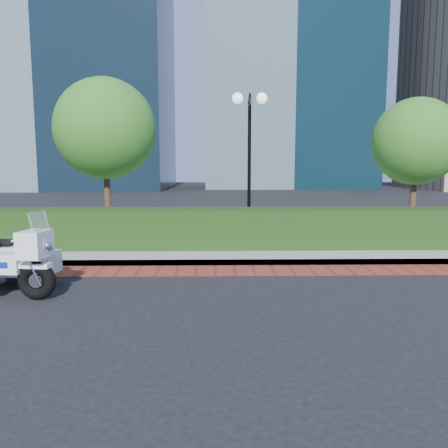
{
  "coord_description": "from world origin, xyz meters",
  "views": [
    {
      "loc": [
        0.01,
        -7.71,
        2.21
      ],
      "look_at": [
        0.19,
        1.69,
        1.0
      ],
      "focal_mm": 35.0,
      "sensor_mm": 36.0,
      "label": 1
    }
  ],
  "objects": [
    {
      "name": "ground",
      "position": [
        0.0,
        0.0,
        0.0
      ],
      "size": [
        120.0,
        120.0,
        0.0
      ],
      "primitive_type": "plane",
      "color": "black",
      "rests_on": "ground"
    },
    {
      "name": "brick_strip",
      "position": [
        0.0,
        1.5,
        0.01
      ],
      "size": [
        60.0,
        1.0,
        0.01
      ],
      "primitive_type": "cube",
      "color": "maroon",
      "rests_on": "ground"
    },
    {
      "name": "sidewalk",
      "position": [
        0.0,
        6.0,
        0.07
      ],
      "size": [
        60.0,
        8.0,
        0.15
      ],
      "primitive_type": "cube",
      "color": "gray",
      "rests_on": "ground"
    },
    {
      "name": "hedge_main",
      "position": [
        0.0,
        3.6,
        0.65
      ],
      "size": [
        18.0,
        1.2,
        1.0
      ],
      "primitive_type": "cube",
      "color": "black",
      "rests_on": "sidewalk"
    },
    {
      "name": "lamppost",
      "position": [
        1.0,
        5.2,
        2.96
      ],
      "size": [
        1.02,
        0.7,
        4.21
      ],
      "color": "black",
      "rests_on": "sidewalk"
    },
    {
      "name": "tree_b",
      "position": [
        -3.5,
        6.5,
        3.43
      ],
      "size": [
        3.2,
        3.2,
        4.89
      ],
      "color": "#332319",
      "rests_on": "sidewalk"
    },
    {
      "name": "tree_c",
      "position": [
        6.5,
        6.5,
        3.05
      ],
      "size": [
        2.8,
        2.8,
        4.3
      ],
      "color": "#332319",
      "rests_on": "sidewalk"
    }
  ]
}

